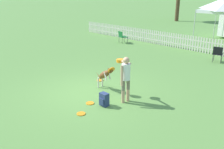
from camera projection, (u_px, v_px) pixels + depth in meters
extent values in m
plane|color=#5B8C42|center=(91.00, 92.00, 9.04)|extent=(240.00, 240.00, 0.00)
cylinder|color=tan|center=(123.00, 96.00, 8.18)|extent=(0.11, 0.11, 0.43)
cylinder|color=#7A705B|center=(123.00, 85.00, 8.05)|extent=(0.12, 0.12, 0.35)
cylinder|color=tan|center=(128.00, 95.00, 8.29)|extent=(0.11, 0.11, 0.43)
cylinder|color=#7A705B|center=(128.00, 84.00, 8.16)|extent=(0.12, 0.12, 0.35)
cylinder|color=white|center=(126.00, 72.00, 7.96)|extent=(0.32, 0.32, 0.54)
sphere|color=tan|center=(126.00, 60.00, 7.84)|extent=(0.22, 0.22, 0.22)
cylinder|color=tan|center=(122.00, 76.00, 7.84)|extent=(0.19, 0.19, 0.65)
cylinder|color=tan|center=(125.00, 62.00, 8.25)|extent=(0.65, 0.25, 0.13)
cylinder|color=orange|center=(120.00, 62.00, 8.55)|extent=(0.27, 0.27, 0.02)
cylinder|color=orange|center=(120.00, 61.00, 8.54)|extent=(0.27, 0.27, 0.02)
cylinder|color=orange|center=(120.00, 60.00, 8.53)|extent=(0.27, 0.27, 0.02)
cylinder|color=orange|center=(120.00, 60.00, 8.52)|extent=(0.27, 0.27, 0.02)
ellipsoid|color=brown|center=(104.00, 75.00, 9.13)|extent=(0.74, 0.37, 0.57)
ellipsoid|color=silver|center=(104.00, 76.00, 9.14)|extent=(0.38, 0.20, 0.28)
sphere|color=brown|center=(110.00, 71.00, 8.75)|extent=(0.19, 0.19, 0.19)
cone|color=brown|center=(111.00, 70.00, 8.67)|extent=(0.18, 0.13, 0.16)
cylinder|color=orange|center=(111.00, 70.00, 8.67)|extent=(0.21, 0.29, 0.24)
cone|color=brown|center=(111.00, 68.00, 8.77)|extent=(0.06, 0.06, 0.08)
cone|color=brown|center=(108.00, 69.00, 8.71)|extent=(0.06, 0.06, 0.08)
cylinder|color=silver|center=(102.00, 82.00, 9.52)|extent=(0.06, 0.06, 0.40)
cylinder|color=silver|center=(98.00, 83.00, 9.43)|extent=(0.06, 0.06, 0.40)
cylinder|color=silver|center=(109.00, 75.00, 9.00)|extent=(0.19, 0.08, 0.31)
cylinder|color=silver|center=(105.00, 76.00, 8.92)|extent=(0.19, 0.08, 0.31)
cone|color=brown|center=(98.00, 75.00, 9.50)|extent=(0.33, 0.11, 0.22)
cylinder|color=orange|center=(100.00, 80.00, 10.22)|extent=(0.27, 0.27, 0.02)
cylinder|color=orange|center=(81.00, 114.00, 7.48)|extent=(0.27, 0.27, 0.02)
cylinder|color=orange|center=(90.00, 103.00, 8.17)|extent=(0.27, 0.27, 0.02)
cube|color=navy|center=(104.00, 99.00, 7.96)|extent=(0.28, 0.20, 0.43)
cube|color=navy|center=(101.00, 102.00, 7.89)|extent=(0.20, 0.04, 0.22)
cube|color=beige|center=(203.00, 48.00, 14.57)|extent=(21.05, 0.04, 0.06)
cube|color=beige|center=(204.00, 42.00, 14.45)|extent=(21.05, 0.04, 0.06)
cube|color=beige|center=(90.00, 27.00, 21.59)|extent=(0.09, 0.02, 0.90)
cube|color=beige|center=(91.00, 27.00, 21.48)|extent=(0.09, 0.02, 0.90)
cube|color=beige|center=(92.00, 27.00, 21.36)|extent=(0.09, 0.02, 0.90)
cube|color=beige|center=(93.00, 27.00, 21.25)|extent=(0.09, 0.02, 0.90)
cube|color=beige|center=(95.00, 28.00, 21.13)|extent=(0.09, 0.02, 0.90)
cube|color=beige|center=(96.00, 28.00, 21.02)|extent=(0.09, 0.02, 0.90)
cube|color=beige|center=(97.00, 28.00, 20.91)|extent=(0.09, 0.02, 0.90)
cube|color=beige|center=(99.00, 28.00, 20.79)|extent=(0.09, 0.02, 0.90)
cube|color=beige|center=(100.00, 28.00, 20.68)|extent=(0.09, 0.02, 0.90)
cube|color=beige|center=(101.00, 29.00, 20.56)|extent=(0.09, 0.02, 0.90)
cube|color=beige|center=(103.00, 29.00, 20.45)|extent=(0.09, 0.02, 0.90)
cube|color=beige|center=(104.00, 29.00, 20.34)|extent=(0.09, 0.02, 0.90)
cube|color=beige|center=(105.00, 29.00, 20.22)|extent=(0.09, 0.02, 0.90)
cube|color=beige|center=(107.00, 30.00, 20.11)|extent=(0.09, 0.02, 0.90)
cube|color=beige|center=(108.00, 30.00, 19.99)|extent=(0.09, 0.02, 0.90)
cube|color=beige|center=(110.00, 30.00, 19.88)|extent=(0.09, 0.02, 0.90)
cube|color=beige|center=(111.00, 30.00, 19.76)|extent=(0.09, 0.02, 0.90)
cube|color=beige|center=(113.00, 30.00, 19.65)|extent=(0.09, 0.02, 0.90)
cube|color=beige|center=(114.00, 31.00, 19.54)|extent=(0.09, 0.02, 0.90)
cube|color=beige|center=(116.00, 31.00, 19.42)|extent=(0.09, 0.02, 0.90)
cube|color=beige|center=(117.00, 31.00, 19.31)|extent=(0.09, 0.02, 0.90)
cube|color=beige|center=(119.00, 31.00, 19.19)|extent=(0.09, 0.02, 0.90)
cube|color=beige|center=(120.00, 32.00, 19.08)|extent=(0.09, 0.02, 0.90)
cube|color=beige|center=(122.00, 32.00, 18.97)|extent=(0.09, 0.02, 0.90)
cube|color=beige|center=(123.00, 32.00, 18.85)|extent=(0.09, 0.02, 0.90)
cube|color=beige|center=(125.00, 33.00, 18.74)|extent=(0.09, 0.02, 0.90)
cube|color=beige|center=(127.00, 33.00, 18.62)|extent=(0.09, 0.02, 0.90)
cube|color=beige|center=(128.00, 33.00, 18.51)|extent=(0.09, 0.02, 0.90)
cube|color=beige|center=(130.00, 33.00, 18.40)|extent=(0.09, 0.02, 0.90)
cube|color=beige|center=(132.00, 34.00, 18.28)|extent=(0.09, 0.02, 0.90)
cube|color=beige|center=(134.00, 34.00, 18.17)|extent=(0.09, 0.02, 0.90)
cube|color=beige|center=(135.00, 34.00, 18.05)|extent=(0.09, 0.02, 0.90)
cube|color=beige|center=(137.00, 34.00, 17.94)|extent=(0.09, 0.02, 0.90)
cube|color=beige|center=(139.00, 35.00, 17.83)|extent=(0.09, 0.02, 0.90)
cube|color=beige|center=(141.00, 35.00, 17.71)|extent=(0.09, 0.02, 0.90)
cube|color=beige|center=(143.00, 35.00, 17.60)|extent=(0.09, 0.02, 0.90)
cube|color=beige|center=(144.00, 36.00, 17.48)|extent=(0.09, 0.02, 0.90)
cube|color=beige|center=(146.00, 36.00, 17.37)|extent=(0.09, 0.02, 0.90)
cube|color=beige|center=(148.00, 36.00, 17.25)|extent=(0.09, 0.02, 0.90)
cube|color=beige|center=(150.00, 37.00, 17.14)|extent=(0.09, 0.02, 0.90)
cube|color=beige|center=(152.00, 37.00, 17.03)|extent=(0.09, 0.02, 0.90)
cube|color=beige|center=(154.00, 37.00, 16.91)|extent=(0.09, 0.02, 0.90)
cube|color=beige|center=(156.00, 38.00, 16.80)|extent=(0.09, 0.02, 0.90)
cube|color=beige|center=(158.00, 38.00, 16.68)|extent=(0.09, 0.02, 0.90)
cube|color=beige|center=(160.00, 38.00, 16.57)|extent=(0.09, 0.02, 0.90)
cube|color=beige|center=(162.00, 39.00, 16.46)|extent=(0.09, 0.02, 0.90)
cube|color=beige|center=(165.00, 39.00, 16.34)|extent=(0.09, 0.02, 0.90)
cube|color=beige|center=(167.00, 39.00, 16.23)|extent=(0.09, 0.02, 0.90)
cube|color=beige|center=(169.00, 40.00, 16.11)|extent=(0.09, 0.02, 0.90)
cube|color=beige|center=(171.00, 40.00, 16.00)|extent=(0.09, 0.02, 0.90)
cube|color=beige|center=(174.00, 40.00, 15.89)|extent=(0.09, 0.02, 0.90)
cube|color=beige|center=(176.00, 41.00, 15.77)|extent=(0.09, 0.02, 0.90)
cube|color=beige|center=(178.00, 41.00, 15.66)|extent=(0.09, 0.02, 0.90)
cube|color=beige|center=(181.00, 41.00, 15.54)|extent=(0.09, 0.02, 0.90)
cube|color=beige|center=(183.00, 42.00, 15.43)|extent=(0.09, 0.02, 0.90)
cube|color=beige|center=(185.00, 42.00, 15.31)|extent=(0.09, 0.02, 0.90)
cube|color=beige|center=(188.00, 43.00, 15.20)|extent=(0.09, 0.02, 0.90)
cube|color=beige|center=(190.00, 43.00, 15.09)|extent=(0.09, 0.02, 0.90)
cube|color=beige|center=(193.00, 43.00, 14.97)|extent=(0.09, 0.02, 0.90)
cube|color=beige|center=(195.00, 44.00, 14.86)|extent=(0.09, 0.02, 0.90)
cube|color=beige|center=(198.00, 44.00, 14.74)|extent=(0.09, 0.02, 0.90)
cube|color=beige|center=(201.00, 45.00, 14.63)|extent=(0.09, 0.02, 0.90)
cube|color=beige|center=(203.00, 45.00, 14.52)|extent=(0.09, 0.02, 0.90)
cube|color=beige|center=(206.00, 46.00, 14.40)|extent=(0.09, 0.02, 0.90)
cube|color=beige|center=(209.00, 46.00, 14.29)|extent=(0.09, 0.02, 0.90)
cube|color=beige|center=(212.00, 47.00, 14.17)|extent=(0.09, 0.02, 0.90)
cube|color=beige|center=(215.00, 47.00, 14.06)|extent=(0.09, 0.02, 0.90)
cube|color=beige|center=(218.00, 48.00, 13.95)|extent=(0.09, 0.02, 0.90)
cube|color=beige|center=(221.00, 48.00, 13.83)|extent=(0.09, 0.02, 0.90)
cube|color=beige|center=(224.00, 48.00, 13.72)|extent=(0.09, 0.02, 0.90)
cylinder|color=#333338|center=(128.00, 40.00, 17.22)|extent=(0.02, 0.02, 0.42)
cylinder|color=#333338|center=(124.00, 39.00, 17.57)|extent=(0.02, 0.02, 0.42)
cylinder|color=#333338|center=(122.00, 41.00, 17.02)|extent=(0.02, 0.02, 0.42)
cylinder|color=#333338|center=(119.00, 40.00, 17.37)|extent=(0.02, 0.02, 0.42)
cube|color=#19662D|center=(123.00, 37.00, 17.23)|extent=(0.62, 0.62, 0.03)
cube|color=#19662D|center=(121.00, 34.00, 17.06)|extent=(0.51, 0.21, 0.40)
cylinder|color=#333338|center=(222.00, 58.00, 12.81)|extent=(0.02, 0.02, 0.43)
cylinder|color=#333338|center=(214.00, 57.00, 12.98)|extent=(0.02, 0.02, 0.43)
cylinder|color=#333338|center=(221.00, 59.00, 12.49)|extent=(0.02, 0.02, 0.43)
cylinder|color=#333338|center=(213.00, 58.00, 12.67)|extent=(0.02, 0.02, 0.43)
cube|color=black|center=(218.00, 54.00, 12.67)|extent=(0.56, 0.56, 0.03)
cube|color=black|center=(218.00, 51.00, 12.44)|extent=(0.46, 0.21, 0.41)
cylinder|color=silver|center=(194.00, 27.00, 16.53)|extent=(0.04, 0.04, 2.29)
cylinder|color=silver|center=(215.00, 23.00, 18.62)|extent=(0.04, 0.04, 2.29)
cylinder|color=#4C3823|center=(178.00, 3.00, 28.45)|extent=(0.43, 0.43, 4.14)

